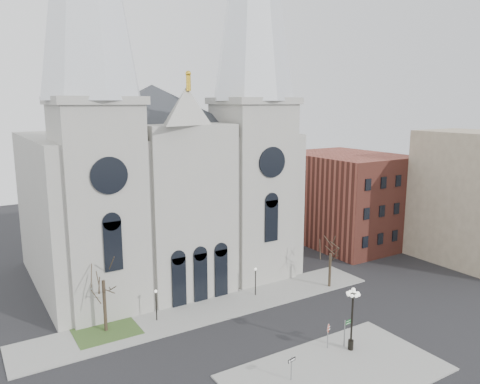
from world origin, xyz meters
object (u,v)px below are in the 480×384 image
globe_lamp (352,311)px  one_way_sign (291,364)px  street_name_sign (345,331)px  stop_sign (328,331)px

globe_lamp → one_way_sign: bearing=-173.1°
one_way_sign → street_name_sign: size_ratio=0.78×
globe_lamp → one_way_sign: 7.81m
stop_sign → globe_lamp: globe_lamp is taller
street_name_sign → globe_lamp: bearing=-95.8°
one_way_sign → street_name_sign: street_name_sign is taller
globe_lamp → street_name_sign: bearing=90.9°
globe_lamp → one_way_sign: globe_lamp is taller
stop_sign → street_name_sign: bearing=-31.6°
globe_lamp → one_way_sign: (-7.40, -0.89, -2.32)m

